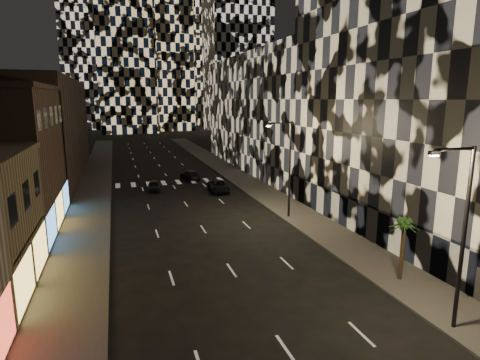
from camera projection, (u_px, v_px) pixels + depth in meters
sidewalk_left at (94, 187)px, 51.95m from camera, size 4.00×120.00×0.15m
sidewalk_right at (241, 178)px, 57.75m from camera, size 4.00×120.00×0.15m
curb_left at (111, 186)px, 52.56m from camera, size 0.20×120.00×0.15m
curb_right at (227, 179)px, 57.14m from camera, size 0.20×120.00×0.15m
retail_filler_left at (42, 129)px, 57.89m from camera, size 10.00×40.00×14.00m
midrise_right at (439, 102)px, 34.62m from camera, size 16.00×25.00×22.00m
midrise_base at (355, 215)px, 34.27m from camera, size 0.60×25.00×3.00m
midrise_filler_right at (286, 113)px, 65.43m from camera, size 16.00×40.00×18.00m
streetlight_near at (461, 227)px, 18.79m from camera, size 2.55×0.25×9.00m
streetlight_far at (287, 163)px, 37.51m from camera, size 2.55×0.25×9.00m
car_dark_midlane at (154, 186)px, 49.92m from camera, size 1.74×3.70×1.22m
car_dark_oncoming at (190, 175)px, 56.64m from camera, size 2.51×4.87×1.35m
car_dark_rightlane at (219, 186)px, 49.26m from camera, size 2.72×5.12×1.37m
palm_tree at (404, 229)px, 24.53m from camera, size 2.00×2.04×3.99m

